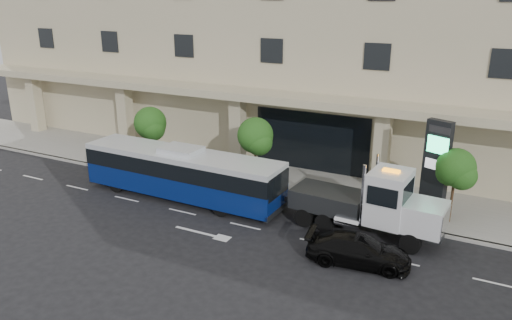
# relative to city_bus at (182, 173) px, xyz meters

# --- Properties ---
(ground) EXTENTS (120.00, 120.00, 0.00)m
(ground) POSITION_rel_city_bus_xyz_m (5.09, -0.17, -1.62)
(ground) COLOR black
(ground) RESTS_ON ground
(sidewalk) EXTENTS (120.00, 6.00, 0.15)m
(sidewalk) POSITION_rel_city_bus_xyz_m (5.09, 4.83, -1.54)
(sidewalk) COLOR gray
(sidewalk) RESTS_ON ground
(curb) EXTENTS (120.00, 0.30, 0.15)m
(curb) POSITION_rel_city_bus_xyz_m (5.09, 1.83, -1.54)
(curb) COLOR gray
(curb) RESTS_ON ground
(convention_center) EXTENTS (60.00, 17.60, 20.00)m
(convention_center) POSITION_rel_city_bus_xyz_m (5.09, 15.26, 8.35)
(convention_center) COLOR #C2B392
(convention_center) RESTS_ON ground
(tree_left) EXTENTS (2.27, 2.20, 4.22)m
(tree_left) POSITION_rel_city_bus_xyz_m (-4.89, 3.43, 1.49)
(tree_left) COLOR #422B19
(tree_left) RESTS_ON sidewalk
(tree_mid) EXTENTS (2.28, 2.20, 4.38)m
(tree_mid) POSITION_rel_city_bus_xyz_m (3.11, 3.43, 1.64)
(tree_mid) COLOR #422B19
(tree_mid) RESTS_ON sidewalk
(tree_right) EXTENTS (2.10, 2.00, 4.04)m
(tree_right) POSITION_rel_city_bus_xyz_m (14.61, 3.43, 1.42)
(tree_right) COLOR #422B19
(tree_right) RESTS_ON sidewalk
(city_bus) EXTENTS (12.60, 2.86, 3.18)m
(city_bus) POSITION_rel_city_bus_xyz_m (0.00, 0.00, 0.00)
(city_bus) COLOR black
(city_bus) RESTS_ON ground
(tow_truck) EXTENTS (8.77, 2.69, 3.98)m
(tow_truck) POSITION_rel_city_bus_xyz_m (11.19, 0.43, 0.02)
(tow_truck) COLOR #2D3033
(tow_truck) RESTS_ON ground
(black_sedan) EXTENTS (4.89, 2.53, 1.36)m
(black_sedan) POSITION_rel_city_bus_xyz_m (11.41, -2.70, -0.94)
(black_sedan) COLOR black
(black_sedan) RESTS_ON ground
(signage_pylon) EXTENTS (1.41, 0.95, 5.35)m
(signage_pylon) POSITION_rel_city_bus_xyz_m (13.59, 3.66, 1.25)
(signage_pylon) COLOR black
(signage_pylon) RESTS_ON sidewalk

